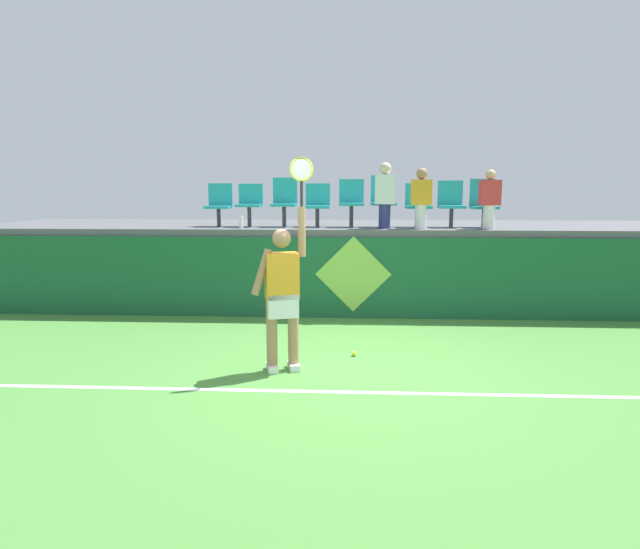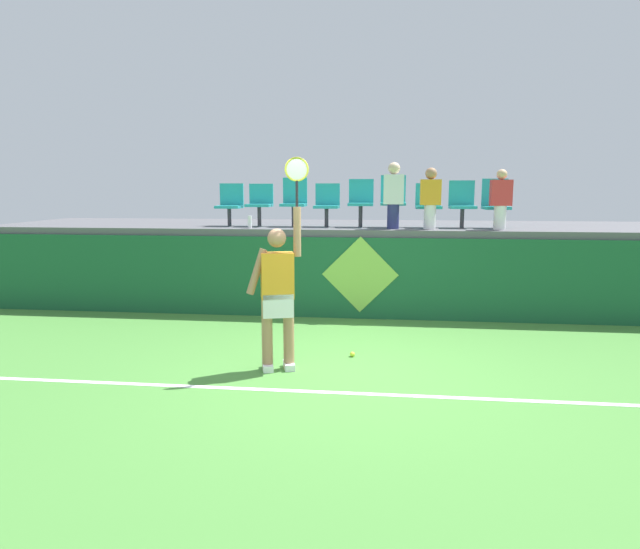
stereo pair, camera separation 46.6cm
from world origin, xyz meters
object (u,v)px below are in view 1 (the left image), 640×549
(tennis_ball, at_px, (354,354))
(stadium_chair_7, at_px, (451,202))
(stadium_chair_3, at_px, (318,203))
(stadium_chair_5, at_px, (383,198))
(stadium_chair_1, at_px, (250,202))
(stadium_chair_8, at_px, (483,202))
(water_bottle, at_px, (241,222))
(stadium_chair_2, at_px, (285,200))
(tennis_player, at_px, (283,292))
(spectator_0, at_px, (421,197))
(spectator_1, at_px, (385,194))
(stadium_chair_4, at_px, (351,200))
(stadium_chair_6, at_px, (418,203))
(spectator_2, at_px, (490,199))
(stadium_chair_0, at_px, (219,203))

(tennis_ball, distance_m, stadium_chair_7, 3.92)
(stadium_chair_3, distance_m, stadium_chair_5, 1.18)
(stadium_chair_1, xyz_separation_m, stadium_chair_8, (4.16, 0.01, 0.01))
(water_bottle, bearing_deg, stadium_chair_8, 7.99)
(tennis_ball, relative_size, stadium_chair_2, 0.08)
(tennis_player, relative_size, spectator_0, 2.47)
(spectator_1, bearing_deg, water_bottle, -175.68)
(spectator_0, bearing_deg, stadium_chair_8, 19.92)
(stadium_chair_4, xyz_separation_m, stadium_chair_6, (1.18, -0.00, -0.05))
(tennis_ball, xyz_separation_m, stadium_chair_1, (-1.87, 2.96, 1.88))
(stadium_chair_4, bearing_deg, stadium_chair_5, 0.55)
(stadium_chair_1, relative_size, stadium_chair_4, 0.91)
(water_bottle, height_order, spectator_2, spectator_2)
(tennis_ball, height_order, spectator_0, spectator_0)
(tennis_ball, bearing_deg, tennis_player, -145.23)
(stadium_chair_5, bearing_deg, stadium_chair_6, -0.72)
(stadium_chair_8, bearing_deg, spectator_0, -160.08)
(tennis_player, relative_size, spectator_2, 2.54)
(stadium_chair_5, bearing_deg, stadium_chair_3, -179.61)
(stadium_chair_5, height_order, stadium_chair_6, stadium_chair_5)
(stadium_chair_4, distance_m, stadium_chair_7, 1.76)
(stadium_chair_0, relative_size, stadium_chair_3, 1.00)
(tennis_player, xyz_separation_m, stadium_chair_5, (1.39, 3.56, 1.02))
(stadium_chair_3, bearing_deg, stadium_chair_6, 0.01)
(stadium_chair_2, bearing_deg, water_bottle, -139.17)
(tennis_ball, height_order, stadium_chair_1, stadium_chair_1)
(stadium_chair_2, distance_m, stadium_chair_8, 3.53)
(stadium_chair_0, height_order, stadium_chair_1, stadium_chair_0)
(stadium_chair_4, xyz_separation_m, stadium_chair_5, (0.57, 0.01, 0.03))
(stadium_chair_1, xyz_separation_m, spectator_1, (2.40, -0.39, 0.15))
(stadium_chair_4, distance_m, stadium_chair_8, 2.33)
(tennis_player, xyz_separation_m, stadium_chair_6, (2.00, 3.56, 0.94))
(stadium_chair_0, distance_m, stadium_chair_1, 0.56)
(tennis_player, xyz_separation_m, stadium_chair_0, (-1.57, 3.56, 0.94))
(tennis_ball, relative_size, spectator_2, 0.07)
(tennis_player, height_order, stadium_chair_3, tennis_player)
(stadium_chair_1, distance_m, spectator_1, 2.43)
(stadium_chair_5, bearing_deg, stadium_chair_4, -179.45)
(spectator_2, bearing_deg, tennis_player, -135.07)
(water_bottle, height_order, stadium_chair_4, stadium_chair_4)
(stadium_chair_1, relative_size, stadium_chair_3, 1.00)
(stadium_chair_5, bearing_deg, stadium_chair_0, -179.87)
(stadium_chair_0, distance_m, stadium_chair_3, 1.78)
(tennis_ball, xyz_separation_m, stadium_chair_2, (-1.24, 2.97, 1.93))
(stadium_chair_2, height_order, spectator_1, spectator_1)
(water_bottle, bearing_deg, stadium_chair_3, 24.48)
(stadium_chair_3, height_order, stadium_chair_7, stadium_chair_7)
(tennis_player, xyz_separation_m, stadium_chair_2, (-0.38, 3.56, 1.00))
(water_bottle, relative_size, stadium_chair_8, 0.25)
(stadium_chair_8, bearing_deg, spectator_1, -167.00)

